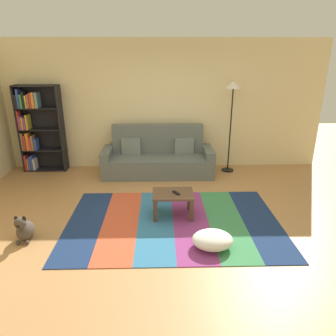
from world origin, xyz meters
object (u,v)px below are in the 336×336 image
(couch, at_px, (158,158))
(dog, at_px, (24,229))
(standing_lamp, at_px, (233,97))
(pouf, at_px, (212,240))
(bookshelf, at_px, (36,128))
(coffee_table, at_px, (173,198))
(tv_remote, at_px, (176,193))

(couch, xyz_separation_m, dog, (-1.78, -2.48, -0.18))
(dog, relative_size, standing_lamp, 0.21)
(dog, xyz_separation_m, standing_lamp, (3.29, 2.60, 1.41))
(pouf, height_order, standing_lamp, standing_lamp)
(bookshelf, xyz_separation_m, standing_lamp, (4.06, -0.16, 0.64))
(coffee_table, xyz_separation_m, tv_remote, (0.05, -0.02, 0.09))
(coffee_table, relative_size, dog, 1.56)
(tv_remote, bearing_deg, couch, 67.42)
(standing_lamp, height_order, tv_remote, standing_lamp)
(dog, distance_m, tv_remote, 2.16)
(coffee_table, bearing_deg, pouf, -61.33)
(standing_lamp, bearing_deg, pouf, -105.60)
(couch, bearing_deg, standing_lamp, 4.55)
(couch, bearing_deg, bookshelf, 173.63)
(dog, bearing_deg, tv_remote, 16.18)
(couch, xyz_separation_m, tv_remote, (0.29, -1.88, 0.06))
(pouf, distance_m, dog, 2.51)
(coffee_table, height_order, standing_lamp, standing_lamp)
(bookshelf, distance_m, pouf, 4.51)
(couch, relative_size, dog, 5.69)
(pouf, xyz_separation_m, dog, (-2.49, 0.25, 0.04))
(dog, bearing_deg, couch, 54.40)
(bookshelf, bearing_deg, dog, -74.54)
(coffee_table, distance_m, tv_remote, 0.10)
(dog, distance_m, standing_lamp, 4.43)
(bookshelf, relative_size, pouf, 3.41)
(bookshelf, bearing_deg, coffee_table, -37.59)
(coffee_table, height_order, dog, dog)
(bookshelf, relative_size, tv_remote, 12.03)
(coffee_table, bearing_deg, bookshelf, 142.41)
(standing_lamp, bearing_deg, bookshelf, 177.69)
(standing_lamp, bearing_deg, tv_remote, -121.44)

